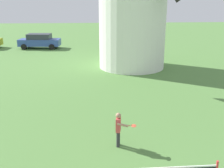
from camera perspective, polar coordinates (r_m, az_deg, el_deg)
player_far at (r=9.26m, az=1.51°, el=-9.38°), size 0.71×0.63×1.25m
parked_car_blue at (r=29.75m, az=-15.34°, el=8.96°), size 4.43×2.17×1.56m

